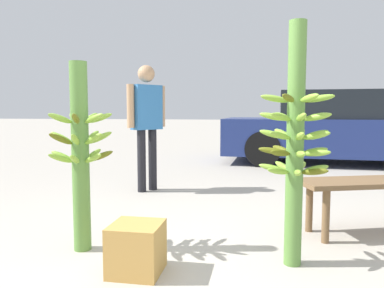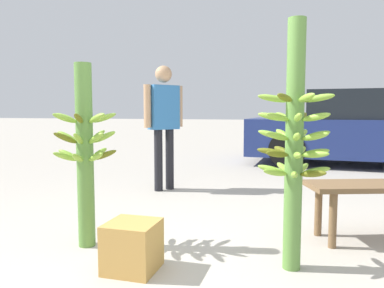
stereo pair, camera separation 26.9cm
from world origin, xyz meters
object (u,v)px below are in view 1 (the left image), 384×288
(banana_stalk_center, at_px, (295,142))
(market_bench, at_px, (384,187))
(vendor_person, at_px, (147,116))
(parked_car, at_px, (332,128))
(produce_crate, at_px, (137,248))
(banana_stalk_left, at_px, (80,153))

(banana_stalk_center, distance_m, market_bench, 1.22)
(vendor_person, height_order, parked_car, vendor_person)
(vendor_person, height_order, produce_crate, vendor_person)
(vendor_person, relative_size, parked_car, 0.39)
(market_bench, bearing_deg, vendor_person, 133.81)
(banana_stalk_left, relative_size, vendor_person, 0.87)
(banana_stalk_left, relative_size, market_bench, 0.93)
(banana_stalk_center, height_order, market_bench, banana_stalk_center)
(market_bench, bearing_deg, banana_stalk_left, -179.98)
(produce_crate, bearing_deg, market_bench, 31.54)
(market_bench, bearing_deg, banana_stalk_center, -154.23)
(market_bench, distance_m, parked_car, 4.48)
(parked_car, relative_size, produce_crate, 13.05)
(market_bench, bearing_deg, parked_car, 66.30)
(parked_car, xyz_separation_m, produce_crate, (-2.20, -5.57, -0.53))
(produce_crate, bearing_deg, vendor_person, 105.35)
(produce_crate, bearing_deg, banana_stalk_center, 17.44)
(vendor_person, relative_size, produce_crate, 5.03)
(banana_stalk_left, bearing_deg, produce_crate, -30.74)
(banana_stalk_center, bearing_deg, market_bench, 44.52)
(parked_car, bearing_deg, banana_stalk_left, 155.03)
(market_bench, height_order, produce_crate, market_bench)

